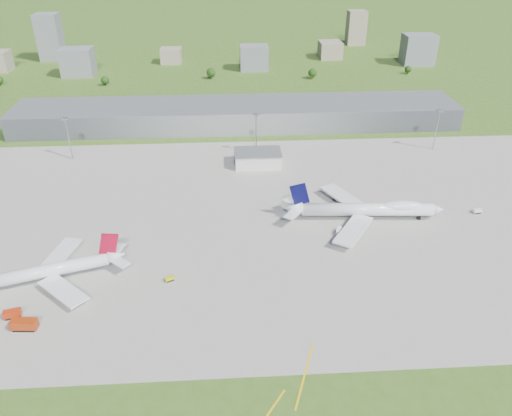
{
  "coord_description": "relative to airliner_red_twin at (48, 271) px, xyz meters",
  "views": [
    {
      "loc": [
        -7.16,
        -163.37,
        125.54
      ],
      "look_at": [
        5.01,
        34.98,
        9.0
      ],
      "focal_mm": 35.0,
      "sensor_mm": 36.0,
      "label": 1
    }
  ],
  "objects": [
    {
      "name": "airliner_red_twin",
      "position": [
        0.0,
        0.0,
        0.0
      ],
      "size": [
        61.56,
        46.95,
        17.26
      ],
      "rotation": [
        0.0,
        0.0,
        3.44
      ],
      "color": "white",
      "rests_on": "ground"
    },
    {
      "name": "tree_e",
      "position": [
        149.66,
        276.82,
        0.91
      ],
      "size": [
        7.65,
        7.65,
        9.35
      ],
      "color": "#382314",
      "rests_on": "ground"
    },
    {
      "name": "apron",
      "position": [
        89.66,
        41.82,
        -4.56
      ],
      "size": [
        360.0,
        190.0,
        0.08
      ],
      "primitive_type": "cube",
      "color": "#9A968C",
      "rests_on": "ground"
    },
    {
      "name": "mast_west",
      "position": [
        -20.34,
        116.82,
        13.11
      ],
      "size": [
        3.5,
        2.0,
        25.9
      ],
      "color": "gray",
      "rests_on": "ground"
    },
    {
      "name": "fire_truck",
      "position": [
        -0.62,
        -27.03,
        -2.63
      ],
      "size": [
        9.26,
        4.09,
        3.97
      ],
      "rotation": [
        0.0,
        0.0,
        -0.07
      ],
      "color": "#9C2D0B",
      "rests_on": "ground"
    },
    {
      "name": "crash_tender",
      "position": [
        -7.05,
        -20.68,
        -3.04
      ],
      "size": [
        6.39,
        3.93,
        3.12
      ],
      "rotation": [
        0.0,
        0.0,
        0.24
      ],
      "color": "#B02B0C",
      "rests_on": "ground"
    },
    {
      "name": "bldg_tall_w",
      "position": [
        -100.34,
        361.82,
        17.4
      ],
      "size": [
        22.0,
        20.0,
        44.0
      ],
      "primitive_type": "cube",
      "color": "slate",
      "rests_on": "ground"
    },
    {
      "name": "tree_far_e",
      "position": [
        239.66,
        286.82,
        -0.06
      ],
      "size": [
        6.3,
        6.3,
        7.7
      ],
      "color": "#382314",
      "rests_on": "ground"
    },
    {
      "name": "bldg_cw",
      "position": [
        19.66,
        341.82,
        2.4
      ],
      "size": [
        20.0,
        18.0,
        14.0
      ],
      "primitive_type": "cube",
      "color": "gray",
      "rests_on": "ground"
    },
    {
      "name": "van_white_near",
      "position": [
        121.9,
        26.29,
        -3.29
      ],
      "size": [
        3.77,
        5.55,
        2.59
      ],
      "rotation": [
        0.0,
        0.0,
        1.24
      ],
      "color": "white",
      "rests_on": "ground"
    },
    {
      "name": "bldg_e",
      "position": [
        259.66,
        321.82,
        9.4
      ],
      "size": [
        30.0,
        22.0,
        28.0
      ],
      "primitive_type": "cube",
      "color": "slate",
      "rests_on": "ground"
    },
    {
      "name": "mast_center",
      "position": [
        89.66,
        116.82,
        13.11
      ],
      "size": [
        3.5,
        2.0,
        25.9
      ],
      "color": "gray",
      "rests_on": "ground"
    },
    {
      "name": "tug_yellow",
      "position": [
        47.69,
        -2.98,
        -3.69
      ],
      "size": [
        4.0,
        3.37,
        1.74
      ],
      "rotation": [
        0.0,
        0.0,
        0.48
      ],
      "color": "#CDC00C",
      "rests_on": "ground"
    },
    {
      "name": "bldg_tall_e",
      "position": [
        219.66,
        411.82,
        13.4
      ],
      "size": [
        20.0,
        18.0,
        36.0
      ],
      "primitive_type": "cube",
      "color": "gray",
      "rests_on": "ground"
    },
    {
      "name": "airliner_blue_quad",
      "position": [
        137.7,
        38.2,
        0.86
      ],
      "size": [
        75.26,
        58.92,
        19.65
      ],
      "rotation": [
        0.0,
        0.0,
        -0.06
      ],
      "color": "white",
      "rests_on": "ground"
    },
    {
      "name": "tree_w",
      "position": [
        -30.34,
        266.82,
        0.26
      ],
      "size": [
        6.75,
        6.75,
        8.25
      ],
      "color": "#382314",
      "rests_on": "ground"
    },
    {
      "name": "ops_building",
      "position": [
        89.66,
        101.82,
        -0.6
      ],
      "size": [
        26.0,
        16.0,
        8.0
      ],
      "primitive_type": "cube",
      "color": "silver",
      "rests_on": "ground"
    },
    {
      "name": "van_white_far",
      "position": [
        193.2,
        40.58,
        -3.46
      ],
      "size": [
        4.48,
        2.61,
        2.23
      ],
      "rotation": [
        0.0,
        0.0,
        0.16
      ],
      "color": "white",
      "rests_on": "ground"
    },
    {
      "name": "ground",
      "position": [
        79.66,
        151.82,
        -4.6
      ],
      "size": [
        1400.0,
        1400.0,
        0.0
      ],
      "primitive_type": "plane",
      "color": "#3A5A1C",
      "rests_on": "ground"
    },
    {
      "name": "bldg_c",
      "position": [
        99.66,
        311.82,
        6.4
      ],
      "size": [
        26.0,
        20.0,
        22.0
      ],
      "primitive_type": "cube",
      "color": "slate",
      "rests_on": "ground"
    },
    {
      "name": "mast_east",
      "position": [
        199.66,
        116.82,
        13.11
      ],
      "size": [
        3.5,
        2.0,
        25.9
      ],
      "color": "gray",
      "rests_on": "ground"
    },
    {
      "name": "terminal",
      "position": [
        79.66,
        166.82,
        2.9
      ],
      "size": [
        300.0,
        42.0,
        15.0
      ],
      "primitive_type": "cube",
      "color": "gray",
      "rests_on": "ground"
    },
    {
      "name": "bldg_ce",
      "position": [
        179.66,
        351.82,
        3.4
      ],
      "size": [
        22.0,
        24.0,
        16.0
      ],
      "primitive_type": "cube",
      "color": "gray",
      "rests_on": "ground"
    },
    {
      "name": "bldg_w",
      "position": [
        -60.34,
        301.82,
        7.4
      ],
      "size": [
        28.0,
        22.0,
        24.0
      ],
      "primitive_type": "cube",
      "color": "slate",
      "rests_on": "ground"
    },
    {
      "name": "tree_c",
      "position": [
        59.66,
        281.82,
        1.24
      ],
      "size": [
        8.1,
        8.1,
        9.9
      ],
      "color": "#382314",
      "rests_on": "ground"
    }
  ]
}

